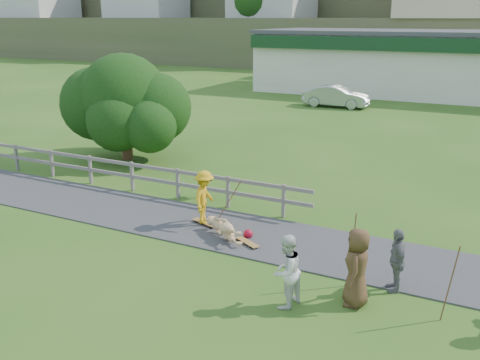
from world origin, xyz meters
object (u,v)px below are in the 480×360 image
at_px(skater_fallen, 224,229).
at_px(bbq, 206,186).
at_px(spectator_b, 397,260).
at_px(car_silver, 336,96).
at_px(skater_rider, 205,200).
at_px(spectator_c, 357,267).
at_px(spectator_a, 286,271).
at_px(tree, 125,119).

distance_m(skater_fallen, bbq, 3.79).
height_order(spectator_b, car_silver, spectator_b).
height_order(skater_rider, car_silver, skater_rider).
distance_m(skater_fallen, spectator_b, 5.10).
bearing_deg(spectator_c, spectator_a, -68.07).
bearing_deg(spectator_a, tree, -114.36).
xyz_separation_m(spectator_b, tree, (-13.28, 6.83, 1.05)).
height_order(car_silver, bbq, car_silver).
bearing_deg(bbq, spectator_c, -12.33).
relative_size(skater_fallen, tree, 0.28).
bearing_deg(bbq, skater_rider, -36.59).
height_order(tree, bbq, tree).
xyz_separation_m(spectator_b, bbq, (-7.37, 3.79, -0.35)).
bearing_deg(skater_rider, tree, 43.41).
bearing_deg(spectator_b, spectator_c, -57.72).
height_order(spectator_a, tree, tree).
distance_m(spectator_c, tree, 14.91).
xyz_separation_m(spectator_c, bbq, (-6.72, 4.84, -0.48)).
distance_m(spectator_c, bbq, 8.30).
height_order(skater_fallen, car_silver, car_silver).
bearing_deg(spectator_b, skater_fallen, -125.37).
bearing_deg(spectator_b, skater_rider, -129.62).
bearing_deg(skater_rider, car_silver, -2.22).
distance_m(spectator_b, bbq, 8.30).
xyz_separation_m(skater_fallen, bbq, (-2.36, 2.96, 0.11)).
bearing_deg(spectator_a, spectator_b, 145.42).
xyz_separation_m(spectator_b, spectator_c, (-0.65, -1.05, 0.13)).
xyz_separation_m(skater_fallen, spectator_b, (5.01, -0.83, 0.46)).
bearing_deg(skater_rider, spectator_c, -125.20).
distance_m(skater_fallen, car_silver, 24.67).
distance_m(skater_rider, skater_fallen, 1.30).
relative_size(spectator_c, tree, 0.29).
xyz_separation_m(spectator_c, car_silver, (-8.66, 26.17, -0.15)).
height_order(spectator_c, bbq, spectator_c).
bearing_deg(skater_rider, spectator_a, -139.39).
bearing_deg(spectator_b, tree, -143.15).
relative_size(skater_fallen, spectator_b, 1.12).
distance_m(spectator_a, spectator_b, 2.71).
bearing_deg(spectator_a, skater_fallen, -118.33).
bearing_deg(tree, spectator_b, -27.21).
relative_size(spectator_b, bbq, 1.82).
bearing_deg(skater_fallen, skater_rider, 91.29).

